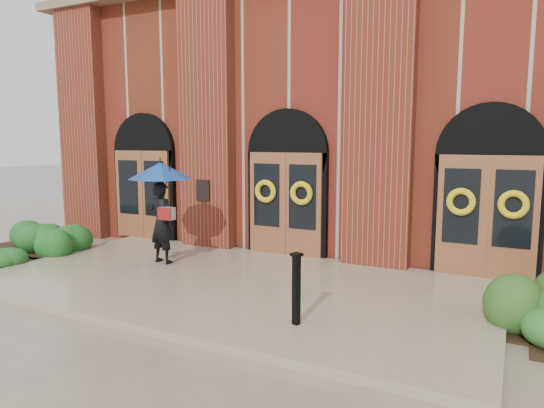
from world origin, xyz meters
The scene contains 7 objects.
ground centered at (0.00, 0.00, 0.00)m, with size 90.00×90.00×0.00m, color gray.
landing centered at (0.00, 0.15, 0.07)m, with size 10.00×5.30×0.15m, color tan.
church_building centered at (0.00, 8.78, 3.50)m, with size 16.20×12.53×7.00m.
man_with_umbrella centered at (-2.14, 0.69, 1.76)m, with size 1.59×1.59×2.30m.
metal_post centered at (2.12, -1.37, 0.73)m, with size 0.19×0.19×1.11m.
hedge_wall_left centered at (-6.42, 0.50, 0.37)m, with size 2.88×1.15×0.74m, color #1B531C.
hedge_front_left centered at (-5.72, -0.69, 0.23)m, with size 1.33×1.14×0.47m, color #1E581F.
Camera 1 is at (5.00, -7.88, 2.95)m, focal length 32.00 mm.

